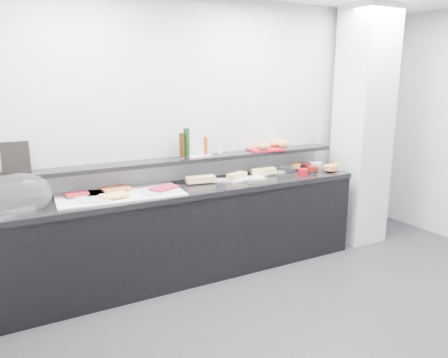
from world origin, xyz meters
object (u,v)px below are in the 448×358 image
carafe (319,132)px  bread_tray (266,149)px  framed_print (16,157)px  sandwich_plate_mid (246,179)px  condiment_tray (198,155)px  cloche_base (2,209)px

carafe → bread_tray: bearing=-177.6°
framed_print → sandwich_plate_mid: bearing=-3.6°
sandwich_plate_mid → condiment_tray: 0.55m
sandwich_plate_mid → bread_tray: bread_tray is taller
cloche_base → framed_print: (0.15, 0.23, 0.36)m
framed_print → condiment_tray: size_ratio=1.01×
cloche_base → carafe: bearing=-16.0°
sandwich_plate_mid → carafe: bearing=15.1°
framed_print → condiment_tray: 1.66m
cloche_base → framed_print: size_ratio=1.57×
sandwich_plate_mid → bread_tray: (0.36, 0.18, 0.25)m
cloche_base → sandwich_plate_mid: 2.25m
sandwich_plate_mid → condiment_tray: size_ratio=1.51×
framed_print → bread_tray: (2.45, -0.05, -0.12)m
sandwich_plate_mid → framed_print: size_ratio=1.49×
cloche_base → condiment_tray: (1.81, 0.21, 0.24)m
framed_print → carafe: bearing=2.3°
bread_tray → carafe: bearing=6.9°
framed_print → condiment_tray: (1.66, -0.02, -0.12)m
condiment_tray → carafe: 1.57m
sandwich_plate_mid → carafe: size_ratio=1.29×
condiment_tray → bread_tray: size_ratio=0.70×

